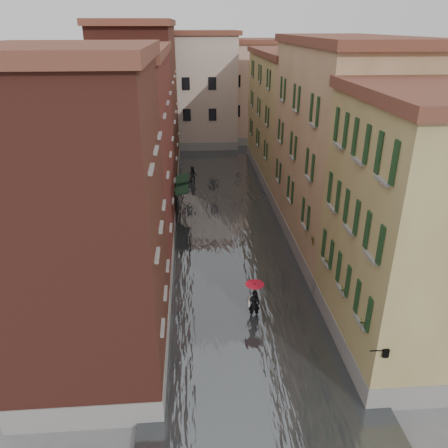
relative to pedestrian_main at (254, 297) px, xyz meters
name	(u,v)px	position (x,y,z in m)	size (l,w,h in m)	color
ground	(247,323)	(-0.40, -0.48, -1.28)	(120.00, 120.00, 0.00)	#5F5E61
floodwater	(227,220)	(-0.40, 12.52, -1.18)	(10.00, 60.00, 0.20)	#43474A
building_left_near	(85,231)	(-7.40, -2.48, 5.22)	(6.00, 8.00, 13.00)	maroon
building_left_mid	(122,160)	(-7.40, 8.52, 4.97)	(6.00, 14.00, 12.50)	#5D241D
building_left_far	(143,108)	(-7.40, 23.52, 5.72)	(6.00, 16.00, 14.00)	maroon
building_right_near	(416,236)	(6.60, -2.48, 4.47)	(6.00, 8.00, 11.50)	olive
building_right_mid	(338,152)	(6.60, 8.52, 5.22)	(6.00, 14.00, 13.00)	tan
building_right_far	(289,119)	(6.60, 23.52, 4.47)	(6.00, 16.00, 11.50)	olive
building_end_cream	(186,92)	(-3.40, 37.52, 5.22)	(12.00, 9.00, 13.00)	#B19F8C
building_end_pink	(256,93)	(5.60, 39.52, 4.72)	(10.00, 9.00, 12.00)	tan
awning_near	(181,190)	(-3.89, 13.23, 1.18)	(1.09, 2.70, 2.80)	#15301D
awning_far	(182,181)	(-3.88, 15.22, 1.19)	(1.09, 2.97, 2.80)	#15301D
wall_lantern	(385,352)	(3.93, -6.48, 1.73)	(0.71, 0.22, 0.35)	black
window_planters	(338,270)	(3.72, -1.35, 2.23)	(0.59, 8.38, 0.84)	#A13B34
pedestrian_main	(254,297)	(0.00, 0.00, 0.00)	(1.01, 1.01, 2.06)	black
pedestrian_far	(193,175)	(-2.92, 21.72, -0.44)	(0.82, 0.64, 1.68)	black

